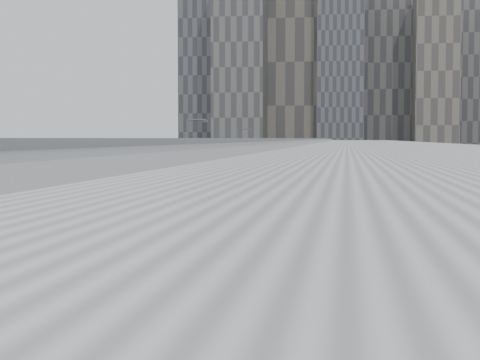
% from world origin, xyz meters
% --- Properties ---
extents(sidewalk, '(10.00, 170.00, 0.12)m').
position_xyz_m(sidewalk, '(9.00, 55.00, 0.06)').
color(sidewalk, gray).
rests_on(sidewalk, ground).
extents(lane_line, '(0.12, 160.00, 0.02)m').
position_xyz_m(lane_line, '(-1.50, 55.00, 0.01)').
color(lane_line, gold).
rests_on(lane_line, ground).
extents(depot, '(12.45, 160.40, 7.20)m').
position_xyz_m(depot, '(12.99, 55.00, 3.51)').
color(depot, gray).
rests_on(depot, ground).
extents(skyline, '(145.00, 64.00, 120.00)m').
position_xyz_m(skyline, '(-2.90, 324.16, 50.85)').
color(skyline, slate).
rests_on(skyline, ground).
extents(bus_0, '(3.13, 13.26, 3.85)m').
position_xyz_m(bus_0, '(2.64, 7.24, 1.63)').
color(bus_0, '#AAACB5').
rests_on(bus_0, ground).
extents(bus_1, '(3.61, 13.45, 3.89)m').
position_xyz_m(bus_1, '(2.32, 19.68, 1.64)').
color(bus_1, black).
rests_on(bus_1, ground).
extents(bus_2, '(3.15, 13.27, 3.85)m').
position_xyz_m(bus_2, '(1.61, 35.91, 1.63)').
color(bus_2, '#B5B5B7').
rests_on(bus_2, ground).
extents(bus_3, '(3.31, 12.47, 3.61)m').
position_xyz_m(bus_3, '(2.28, 48.95, 1.52)').
color(bus_3, gray).
rests_on(bus_3, ground).
extents(bus_4, '(3.22, 12.43, 3.60)m').
position_xyz_m(bus_4, '(2.79, 61.41, 1.52)').
color(bus_4, '#9DA0A7').
rests_on(bus_4, ground).
extents(bus_5, '(3.43, 12.71, 3.67)m').
position_xyz_m(bus_5, '(1.96, 75.14, 1.55)').
color(bus_5, '#161A33').
rests_on(bus_5, ground).
extents(bus_6, '(4.06, 14.19, 4.09)m').
position_xyz_m(bus_6, '(2.21, 88.87, 1.73)').
color(bus_6, silver).
rests_on(bus_6, ground).
extents(bus_7, '(3.68, 12.58, 3.63)m').
position_xyz_m(bus_7, '(2.07, 103.45, 1.53)').
color(bus_7, slate).
rests_on(bus_7, ground).
extents(bus_8, '(2.89, 12.97, 3.78)m').
position_xyz_m(bus_8, '(2.48, 119.37, 1.60)').
color(bus_8, '#93959C').
rests_on(bus_8, ground).
extents(bus_9, '(3.49, 13.54, 3.92)m').
position_xyz_m(bus_9, '(2.51, 133.87, 1.65)').
color(bus_9, '#171B34').
rests_on(bus_9, ground).
extents(bus_10, '(2.90, 13.02, 3.79)m').
position_xyz_m(bus_10, '(1.90, 147.13, 1.60)').
color(bus_10, silver).
rests_on(bus_10, ground).
extents(tree_0, '(2.01, 2.01, 4.81)m').
position_xyz_m(tree_0, '(5.79, 6.24, 3.77)').
color(tree_0, black).
rests_on(tree_0, ground).
extents(tree_1, '(1.52, 1.52, 4.18)m').
position_xyz_m(tree_1, '(6.04, 31.50, 3.36)').
color(tree_1, black).
rests_on(tree_1, ground).
extents(tree_2, '(1.25, 1.25, 3.84)m').
position_xyz_m(tree_2, '(6.18, 54.96, 3.14)').
color(tree_2, black).
rests_on(tree_2, ground).
extents(tree_3, '(1.47, 1.47, 4.62)m').
position_xyz_m(tree_3, '(6.07, 80.96, 3.81)').
color(tree_3, black).
rests_on(tree_3, ground).
extents(tree_4, '(2.72, 2.72, 4.94)m').
position_xyz_m(tree_4, '(5.44, 107.97, 3.56)').
color(tree_4, black).
rests_on(tree_4, ground).
extents(tree_5, '(1.03, 1.03, 3.99)m').
position_xyz_m(tree_5, '(6.29, 126.61, 3.31)').
color(tree_5, black).
rests_on(tree_5, ground).
extents(street_lamp_near, '(2.04, 0.22, 9.04)m').
position_xyz_m(street_lamp_near, '(-3.70, 51.35, 5.21)').
color(street_lamp_near, '#59595E').
rests_on(street_lamp_near, ground).
extents(street_lamp_far, '(2.04, 0.22, 8.67)m').
position_xyz_m(street_lamp_far, '(-4.63, 89.87, 5.02)').
color(street_lamp_far, '#59595E').
rests_on(street_lamp_far, ground).
extents(shipping_container, '(2.37, 5.82, 2.29)m').
position_xyz_m(shipping_container, '(-4.77, 105.46, 1.15)').
color(shipping_container, '#113917').
rests_on(shipping_container, ground).
extents(suv, '(3.42, 6.26, 1.66)m').
position_xyz_m(suv, '(-4.88, 127.24, 0.83)').
color(suv, black).
rests_on(suv, ground).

